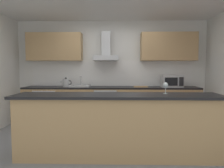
# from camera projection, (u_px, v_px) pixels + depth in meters

# --- Properties ---
(ground) EXTENTS (5.94, 4.53, 0.02)m
(ground) POSITION_uv_depth(u_px,v_px,m) (109.00, 142.00, 3.94)
(ground) COLOR gray
(wall_back) EXTENTS (5.94, 0.12, 2.60)m
(wall_back) POSITION_uv_depth(u_px,v_px,m) (112.00, 71.00, 5.66)
(wall_back) COLOR white
(wall_back) RESTS_ON ground
(backsplash_tile) EXTENTS (4.20, 0.02, 0.66)m
(backsplash_tile) POSITION_uv_depth(u_px,v_px,m) (111.00, 73.00, 5.59)
(backsplash_tile) COLOR white
(counter_back) EXTENTS (4.35, 0.60, 0.90)m
(counter_back) POSITION_uv_depth(u_px,v_px,m) (111.00, 105.00, 5.34)
(counter_back) COLOR tan
(counter_back) RESTS_ON ground
(counter_island) EXTENTS (3.12, 0.64, 0.97)m
(counter_island) POSITION_uv_depth(u_px,v_px,m) (118.00, 126.00, 3.22)
(counter_island) COLOR tan
(counter_island) RESTS_ON ground
(upper_cabinets) EXTENTS (4.29, 0.32, 0.70)m
(upper_cabinets) POSITION_uv_depth(u_px,v_px,m) (111.00, 47.00, 5.39)
(upper_cabinets) COLOR tan
(oven) EXTENTS (0.60, 0.62, 0.80)m
(oven) POSITION_uv_depth(u_px,v_px,m) (106.00, 104.00, 5.32)
(oven) COLOR slate
(oven) RESTS_ON ground
(refrigerator) EXTENTS (0.58, 0.60, 0.85)m
(refrigerator) POSITION_uv_depth(u_px,v_px,m) (48.00, 105.00, 5.35)
(refrigerator) COLOR white
(refrigerator) RESTS_ON ground
(microwave) EXTENTS (0.50, 0.38, 0.30)m
(microwave) POSITION_uv_depth(u_px,v_px,m) (172.00, 81.00, 5.21)
(microwave) COLOR #B7BABC
(microwave) RESTS_ON counter_back
(sink) EXTENTS (0.50, 0.40, 0.26)m
(sink) POSITION_uv_depth(u_px,v_px,m) (80.00, 86.00, 5.31)
(sink) COLOR silver
(sink) RESTS_ON counter_back
(kettle) EXTENTS (0.29, 0.15, 0.24)m
(kettle) POSITION_uv_depth(u_px,v_px,m) (66.00, 83.00, 5.27)
(kettle) COLOR #B7BABC
(kettle) RESTS_ON counter_back
(range_hood) EXTENTS (0.62, 0.45, 0.72)m
(range_hood) POSITION_uv_depth(u_px,v_px,m) (106.00, 52.00, 5.35)
(range_hood) COLOR #B7BABC
(wine_glass) EXTENTS (0.08, 0.08, 0.18)m
(wine_glass) POSITION_uv_depth(u_px,v_px,m) (166.00, 86.00, 3.26)
(wine_glass) COLOR silver
(wine_glass) RESTS_ON counter_island
(chopping_board) EXTENTS (0.34, 0.23, 0.02)m
(chopping_board) POSITION_uv_depth(u_px,v_px,m) (141.00, 87.00, 5.24)
(chopping_board) COLOR tan
(chopping_board) RESTS_ON counter_back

